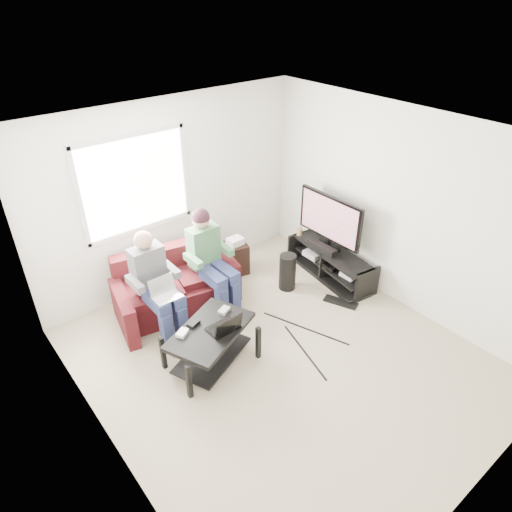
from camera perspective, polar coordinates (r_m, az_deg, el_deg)
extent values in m
plane|color=tan|center=(5.49, 3.04, -12.69)|extent=(4.50, 4.50, 0.00)
plane|color=white|center=(4.11, 4.09, 14.09)|extent=(4.50, 4.50, 0.00)
plane|color=silver|center=(6.30, -10.48, 7.46)|extent=(4.50, 0.00, 4.50)
plane|color=silver|center=(3.75, 28.19, -15.83)|extent=(4.50, 0.00, 4.50)
plane|color=silver|center=(3.88, -19.42, -11.44)|extent=(0.00, 4.50, 4.50)
plane|color=silver|center=(6.05, 17.74, 5.36)|extent=(0.00, 4.50, 4.50)
cube|color=white|center=(5.98, -14.89, 8.68)|extent=(1.40, 0.01, 1.20)
cube|color=silver|center=(5.97, -14.85, 8.65)|extent=(1.48, 0.04, 1.28)
cube|color=#411012|center=(6.20, -9.70, -4.80)|extent=(1.49, 1.00, 0.39)
cube|color=#411012|center=(6.21, -11.52, -0.50)|extent=(1.38, 0.48, 0.40)
cube|color=#411012|center=(5.91, -16.13, -6.82)|extent=(0.32, 0.85, 0.56)
cube|color=#411012|center=(6.47, -4.01, -1.72)|extent=(0.32, 0.85, 0.56)
cube|color=#411012|center=(5.92, -12.66, -4.20)|extent=(0.76, 0.73, 0.10)
cube|color=#411012|center=(6.18, -7.09, -1.90)|extent=(0.76, 0.73, 0.10)
cube|color=navy|center=(5.52, -12.35, -5.63)|extent=(0.16, 0.45, 0.14)
cube|color=navy|center=(5.58, -10.56, -4.87)|extent=(0.16, 0.45, 0.14)
cube|color=navy|center=(5.58, -11.07, -9.11)|extent=(0.13, 0.13, 0.49)
cube|color=navy|center=(5.65, -9.29, -8.32)|extent=(0.13, 0.13, 0.49)
cube|color=slate|center=(5.64, -13.36, -1.39)|extent=(0.40, 0.22, 0.55)
sphere|color=tan|center=(5.46, -13.93, 1.95)|extent=(0.22, 0.22, 0.22)
cube|color=navy|center=(5.82, -5.47, -2.69)|extent=(0.16, 0.45, 0.14)
cube|color=navy|center=(5.92, -3.87, -2.01)|extent=(0.16, 0.45, 0.14)
cube|color=navy|center=(5.88, -4.29, -6.02)|extent=(0.13, 0.13, 0.49)
cube|color=navy|center=(5.97, -2.72, -5.28)|extent=(0.13, 0.13, 0.49)
cube|color=#505353|center=(5.95, -6.58, 1.26)|extent=(0.40, 0.22, 0.55)
sphere|color=tan|center=(5.79, -6.91, 4.49)|extent=(0.22, 0.22, 0.22)
sphere|color=black|center=(5.77, -6.94, 4.84)|extent=(0.23, 0.23, 0.23)
cube|color=black|center=(5.15, -5.75, -9.30)|extent=(1.15, 0.95, 0.05)
cube|color=black|center=(5.39, -5.54, -12.20)|extent=(1.05, 0.84, 0.02)
cube|color=black|center=(4.98, -8.36, -15.27)|extent=(0.05, 0.05, 0.45)
cube|color=black|center=(5.35, 0.29, -10.77)|extent=(0.05, 0.05, 0.45)
cube|color=black|center=(5.34, -11.54, -11.76)|extent=(0.05, 0.05, 0.45)
cube|color=black|center=(5.68, -3.26, -7.84)|extent=(0.05, 0.05, 0.45)
cube|color=silver|center=(5.10, -9.19, -9.47)|extent=(0.17, 0.15, 0.04)
cube|color=black|center=(5.20, -7.83, -8.34)|extent=(0.16, 0.13, 0.04)
cube|color=gray|center=(5.34, -4.02, -6.80)|extent=(0.16, 0.14, 0.04)
cube|color=black|center=(6.65, 9.49, 0.53)|extent=(0.60, 1.42, 0.04)
cube|color=black|center=(6.76, 9.33, -0.98)|extent=(0.55, 1.36, 0.03)
cube|color=black|center=(6.87, 9.19, -2.38)|extent=(0.60, 1.42, 0.06)
cube|color=black|center=(6.42, 13.70, -3.48)|extent=(0.41, 0.10, 0.46)
cube|color=black|center=(7.14, 5.41, 1.27)|extent=(0.41, 0.10, 0.46)
cube|color=black|center=(6.68, 8.89, 1.17)|extent=(0.12, 0.40, 0.04)
cube|color=black|center=(6.64, 8.95, 1.77)|extent=(0.06, 0.06, 0.12)
cube|color=black|center=(6.46, 9.23, 4.72)|extent=(0.05, 1.10, 0.65)
cube|color=#CB2F70|center=(6.44, 9.05, 4.65)|extent=(0.01, 1.01, 0.58)
cube|color=black|center=(6.59, 8.20, 1.06)|extent=(0.12, 0.50, 0.10)
cylinder|color=#A07444|center=(6.94, 5.45, 3.06)|extent=(0.08, 0.08, 0.12)
cube|color=silver|center=(6.53, 11.93, -2.12)|extent=(0.30, 0.22, 0.06)
cube|color=gray|center=(6.90, 7.55, 0.45)|extent=(0.34, 0.26, 0.08)
cube|color=black|center=(6.71, 9.68, -0.80)|extent=(0.38, 0.30, 0.07)
cylinder|color=black|center=(6.44, 3.95, -1.99)|extent=(0.24, 0.24, 0.54)
cube|color=black|center=(6.39, 10.53, -5.69)|extent=(0.32, 0.49, 0.03)
cube|color=black|center=(6.79, -2.54, -0.26)|extent=(0.32, 0.32, 0.48)
cube|color=silver|center=(6.64, -2.60, 1.86)|extent=(0.22, 0.18, 0.10)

